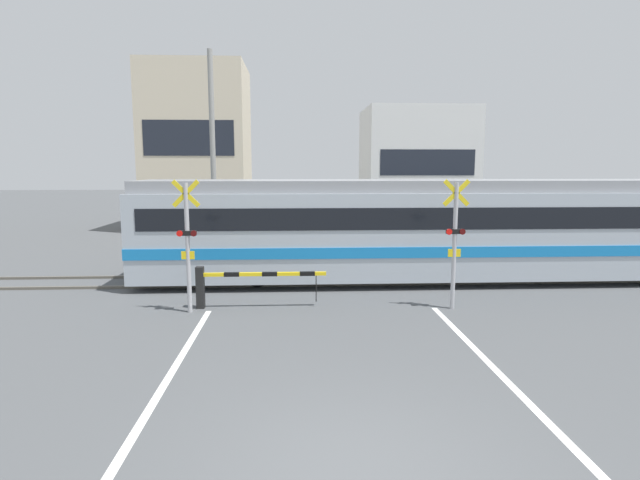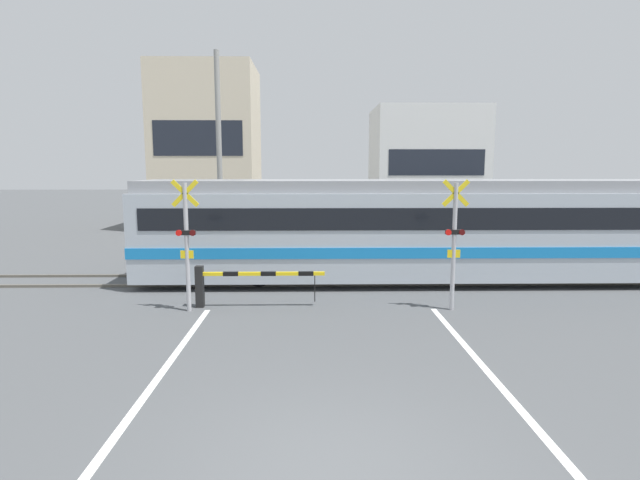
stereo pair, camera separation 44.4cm
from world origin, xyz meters
The scene contains 14 objects.
ground_plane centered at (0.00, 0.00, 0.00)m, with size 160.00×160.00×0.00m, color #4C4F51.
rail_track_near centered at (0.00, 9.48, 0.04)m, with size 50.00×0.10×0.08m.
rail_track_far centered at (0.00, 10.91, 0.04)m, with size 50.00×0.10×0.08m.
road_stripe_left centered at (-2.89, 1.46, 0.00)m, with size 0.14×10.92×0.01m.
road_stripe_right centered at (2.89, 1.46, 0.00)m, with size 0.14×10.92×0.01m.
commuter_train centered at (4.25, 10.20, 1.72)m, with size 19.69×2.96×3.22m.
crossing_barrier_near centered at (-2.34, 7.22, 0.70)m, with size 3.34×0.20×1.09m.
crossing_barrier_far centered at (2.34, 13.25, 0.70)m, with size 3.34×0.20×1.09m.
crossing_signal_left centered at (-3.34, 6.86, 1.83)m, with size 0.68×0.15×3.31m.
crossing_signal_right centered at (3.34, 6.86, 1.83)m, with size 0.68×0.15×3.31m.
pedestrian centered at (-0.57, 15.70, 0.99)m, with size 0.38×0.22×1.72m.
building_left_of_street centered at (-6.36, 24.68, 4.72)m, with size 5.75×5.27×9.44m.
building_right_of_street centered at (6.63, 24.68, 3.54)m, with size 6.29×5.27×7.09m.
utility_pole_streetside centered at (-4.09, 15.75, 4.17)m, with size 0.22×0.22×8.34m.
Camera 1 is at (-0.68, -5.41, 3.58)m, focal length 28.00 mm.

